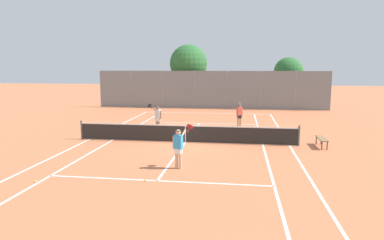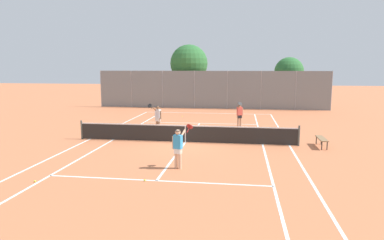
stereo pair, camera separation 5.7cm
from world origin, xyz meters
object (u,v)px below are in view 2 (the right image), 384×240
player_far_right (240,114)px  tree_behind_left (188,64)px  loose_tennis_ball_1 (35,181)px  loose_tennis_ball_2 (145,180)px  player_near_side (178,146)px  courtside_bench (322,139)px  loose_tennis_ball_3 (182,116)px  tennis_net (185,133)px  player_far_left (158,116)px  tree_behind_right (289,73)px

player_far_right → tree_behind_left: 14.06m
loose_tennis_ball_1 → tree_behind_left: (1.66, 24.87, 4.27)m
loose_tennis_ball_1 → loose_tennis_ball_2: size_ratio=1.00×
player_near_side → loose_tennis_ball_2: player_near_side is taller
player_near_side → courtside_bench: (6.58, 4.72, -0.52)m
player_far_right → loose_tennis_ball_3: size_ratio=26.88×
courtside_bench → player_far_right: bearing=128.7°
loose_tennis_ball_2 → player_near_side: bearing=62.0°
tennis_net → tree_behind_left: size_ratio=1.89×
tennis_net → loose_tennis_ball_2: 6.53m
tennis_net → player_far_left: bearing=126.6°
loose_tennis_ball_3 → player_far_right: bearing=-42.9°
tennis_net → courtside_bench: size_ratio=8.00×
player_far_right → loose_tennis_ball_1: size_ratio=26.88×
loose_tennis_ball_2 → loose_tennis_ball_1: bearing=-170.1°
player_far_left → loose_tennis_ball_3: (0.46, 6.48, -0.89)m
loose_tennis_ball_1 → loose_tennis_ball_2: (3.84, 0.67, 0.00)m
player_far_right → loose_tennis_ball_2: 12.18m
loose_tennis_ball_2 → loose_tennis_ball_3: size_ratio=1.00×
loose_tennis_ball_1 → tree_behind_right: bearing=65.2°
loose_tennis_ball_2 → tree_behind_left: (-2.18, 24.19, 4.27)m
tennis_net → tree_behind_left: bearing=98.3°
tree_behind_left → loose_tennis_ball_2: bearing=-84.9°
tennis_net → loose_tennis_ball_1: tennis_net is taller
loose_tennis_ball_2 → tree_behind_right: bearing=72.1°
player_near_side → courtside_bench: player_near_side is taller
tennis_net → loose_tennis_ball_3: (-1.83, 9.56, -0.48)m
player_near_side → player_far_left: bearing=109.5°
tree_behind_left → tree_behind_right: (10.34, 1.11, -0.87)m
tennis_net → player_far_left: player_far_left is taller
loose_tennis_ball_3 → player_near_side: bearing=-80.8°
player_near_side → loose_tennis_ball_3: size_ratio=26.88×
loose_tennis_ball_2 → tree_behind_left: size_ratio=0.01×
tennis_net → player_near_side: player_near_side is taller
player_far_right → courtside_bench: 6.75m
tree_behind_left → loose_tennis_ball_1: bearing=-93.8°
player_far_left → courtside_bench: size_ratio=1.18×
player_far_right → tree_behind_left: bearing=113.6°
player_near_side → player_far_right: same height
player_near_side → loose_tennis_ball_2: (-0.91, -1.71, -0.89)m
player_near_side → loose_tennis_ball_1: bearing=-153.3°
loose_tennis_ball_1 → tree_behind_right: size_ratio=0.01×
tennis_net → player_far_right: 5.95m
player_near_side → loose_tennis_ball_2: bearing=-118.0°
tennis_net → courtside_bench: tennis_net is taller
player_near_side → player_far_left: 8.35m
loose_tennis_ball_1 → loose_tennis_ball_2: bearing=9.9°
player_near_side → loose_tennis_ball_3: (-2.32, 14.35, -0.89)m
tennis_net → player_far_right: size_ratio=6.76×
tennis_net → loose_tennis_ball_1: (-4.25, -7.17, -0.48)m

